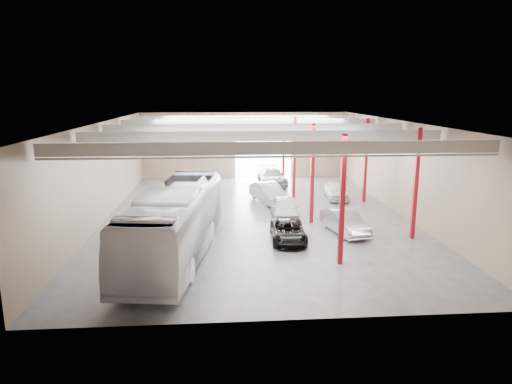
{
  "coord_description": "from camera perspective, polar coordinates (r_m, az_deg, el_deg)",
  "views": [
    {
      "loc": [
        -2.49,
        -32.88,
        9.08
      ],
      "look_at": [
        -0.11,
        -1.59,
        2.2
      ],
      "focal_mm": 32.0,
      "sensor_mm": 36.0,
      "label": 1
    }
  ],
  "objects": [
    {
      "name": "car_row_b",
      "position": [
        38.38,
        1.58,
        -0.08
      ],
      "size": [
        3.13,
        5.21,
        1.62
      ],
      "primitive_type": "imported",
      "rotation": [
        0.0,
        0.0,
        0.31
      ],
      "color": "#AFAFB4",
      "rests_on": "ground"
    },
    {
      "name": "car_row_c",
      "position": [
        45.66,
        2.0,
        1.95
      ],
      "size": [
        2.88,
        5.92,
        1.66
      ],
      "primitive_type": "imported",
      "rotation": [
        0.0,
        0.0,
        0.1
      ],
      "color": "slate",
      "rests_on": "ground"
    },
    {
      "name": "car_right_near",
      "position": [
        30.55,
        11.01,
        -3.66
      ],
      "size": [
        2.53,
        4.88,
        1.53
      ],
      "primitive_type": "imported",
      "rotation": [
        0.0,
        0.0,
        0.21
      ],
      "color": "#B9B8BE",
      "rests_on": "ground"
    },
    {
      "name": "car_right_far",
      "position": [
        40.15,
        10.0,
        0.19
      ],
      "size": [
        2.11,
        4.47,
        1.48
      ],
      "primitive_type": "imported",
      "rotation": [
        0.0,
        0.0,
        -0.09
      ],
      "color": "silver",
      "rests_on": "ground"
    },
    {
      "name": "depot_shell",
      "position": [
        33.71,
        0.15,
        5.38
      ],
      "size": [
        22.12,
        32.12,
        7.06
      ],
      "color": "#424347",
      "rests_on": "ground"
    },
    {
      "name": "coach_bus",
      "position": [
        26.0,
        -9.96,
        -3.7
      ],
      "size": [
        5.14,
        14.43,
        3.93
      ],
      "primitive_type": "imported",
      "rotation": [
        0.0,
        0.0,
        -0.13
      ],
      "color": "silver",
      "rests_on": "ground"
    },
    {
      "name": "car_row_a",
      "position": [
        33.44,
        3.57,
        -2.01
      ],
      "size": [
        2.02,
        4.69,
        1.58
      ],
      "primitive_type": "imported",
      "rotation": [
        0.0,
        0.0,
        -0.03
      ],
      "color": "silver",
      "rests_on": "ground"
    },
    {
      "name": "black_sedan",
      "position": [
        28.46,
        4.06,
        -4.94
      ],
      "size": [
        2.3,
        4.6,
        1.25
      ],
      "primitive_type": "imported",
      "rotation": [
        0.0,
        0.0,
        -0.05
      ],
      "color": "black",
      "rests_on": "ground"
    }
  ]
}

